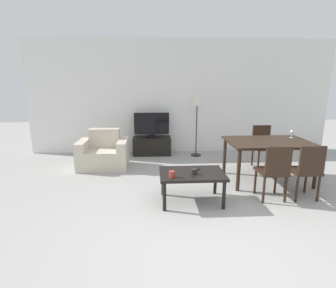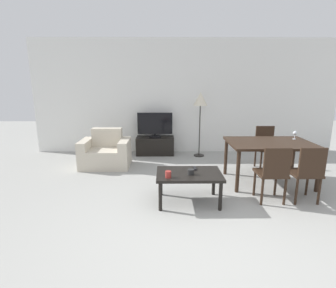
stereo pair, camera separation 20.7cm
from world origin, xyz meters
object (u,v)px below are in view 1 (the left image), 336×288
dining_chair_near (274,170)px  cup_colored_far (172,174)px  coffee_table (192,176)px  remote_primary (197,168)px  dining_table (268,145)px  armchair (104,154)px  cup_white_near (194,172)px  dining_chair_far (263,144)px  floor_lamp (197,102)px  tv_stand (152,146)px  tv (152,125)px  dining_chair_near_right (306,169)px  wine_glass_left (292,132)px

dining_chair_near → cup_colored_far: size_ratio=9.27×
coffee_table → remote_primary: bearing=59.7°
dining_table → dining_chair_near: dining_chair_near is taller
armchair → cup_white_near: size_ratio=10.89×
dining_chair_far → cup_white_near: dining_chair_far is taller
floor_lamp → dining_table: bearing=-59.6°
armchair → tv_stand: armchair is taller
tv → dining_chair_near_right: (2.26, -2.61, -0.24)m
cup_white_near → cup_colored_far: (-0.32, -0.12, 0.01)m
dining_table → remote_primary: (-1.34, -0.59, -0.18)m
dining_chair_near_right → remote_primary: dining_chair_near_right is taller
tv_stand → cup_colored_far: bearing=-84.2°
dining_table → dining_chair_near: 0.83m
armchair → dining_table: 3.16m
armchair → wine_glass_left: wine_glass_left is taller
tv_stand → dining_chair_near_right: bearing=-49.1°
armchair → coffee_table: (1.57, -1.69, 0.12)m
coffee_table → dining_table: bearing=28.0°
dining_table → floor_lamp: (-0.98, 1.66, 0.62)m
floor_lamp → remote_primary: 2.42m
dining_chair_near_right → remote_primary: 1.59m
coffee_table → floor_lamp: 2.62m
tv_stand → wine_glass_left: size_ratio=6.11×
armchair → coffee_table: bearing=-47.2°
dining_chair_near → cup_colored_far: dining_chair_near is taller
armchair → floor_lamp: bearing=20.0°
floor_lamp → wine_glass_left: floor_lamp is taller
armchair → coffee_table: armchair is taller
dining_chair_near → dining_chair_near_right: (0.49, 0.00, 0.00)m
cup_white_near → cup_colored_far: 0.34m
tv → dining_chair_near_right: 3.46m
tv → cup_white_near: size_ratio=9.16×
coffee_table → tv_stand: bearing=102.6°
tv_stand → cup_white_near: (0.60, -2.66, 0.28)m
cup_colored_far → cup_white_near: bearing=19.9°
remote_primary → cup_colored_far: (-0.40, -0.36, 0.04)m
wine_glass_left → tv: bearing=147.4°
armchair → cup_colored_far: size_ratio=10.75×
armchair → cup_colored_far: armchair is taller
armchair → dining_chair_near: 3.25m
tv_stand → dining_table: (2.02, -1.83, 0.43)m
remote_primary → cup_colored_far: 0.54m
coffee_table → cup_white_near: (0.02, -0.07, 0.09)m
tv_stand → dining_chair_near: (1.77, -2.61, 0.26)m
remote_primary → cup_white_near: 0.26m
wine_glass_left → cup_white_near: bearing=-151.6°
dining_chair_far → cup_white_near: bearing=-135.8°
armchair → dining_chair_near: bearing=-31.8°
floor_lamp → coffee_table: bearing=-100.7°
cup_white_near → wine_glass_left: wine_glass_left is taller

